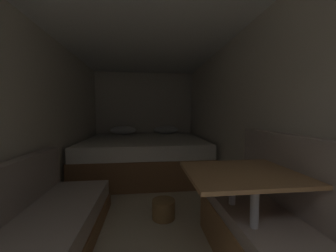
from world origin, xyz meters
name	(u,v)px	position (x,y,z in m)	size (l,w,h in m)	color
ground_plane	(144,208)	(0.00, 1.88, 0.00)	(6.75, 6.75, 0.00)	beige
wall_back	(145,117)	(0.00, 4.28, 1.07)	(2.43, 0.05, 2.14)	beige
wall_left	(37,122)	(-1.19, 1.88, 1.07)	(0.05, 4.75, 2.14)	beige
wall_right	(238,121)	(1.19, 1.88, 1.07)	(0.05, 4.75, 2.14)	beige
ceiling_slab	(143,26)	(0.00, 1.88, 2.17)	(2.43, 4.75, 0.05)	white
bed	(145,155)	(0.00, 3.28, 0.35)	(2.21, 1.89, 0.88)	brown
sofa_left	(25,243)	(-0.84, 1.02, 0.23)	(0.72, 2.01, 0.77)	olive
dinette_bench	(270,233)	(0.90, 0.81, 0.32)	(0.56, 1.29, 1.01)	#9E7247
dinette_table	(242,187)	(0.69, 0.81, 0.66)	(0.76, 0.60, 0.77)	#9E7247
wicker_basket	(164,209)	(0.22, 1.64, 0.10)	(0.26, 0.26, 0.20)	olive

